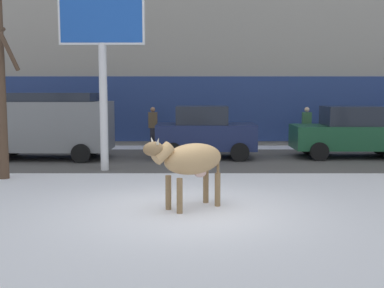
{
  "coord_description": "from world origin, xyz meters",
  "views": [
    {
      "loc": [
        0.14,
        -9.52,
        2.42
      ],
      "look_at": [
        0.08,
        2.17,
        1.1
      ],
      "focal_mm": 44.79,
      "sensor_mm": 36.0,
      "label": 1
    }
  ],
  "objects_px": {
    "car_grey_van": "(48,124)",
    "bare_tree_left_lot": "(2,81)",
    "cow_tan": "(193,161)",
    "pedestrian_near_billboard": "(155,128)",
    "car_darkgreen_sedan": "(354,132)",
    "billboard": "(104,25)",
    "pedestrian_by_cars": "(309,128)",
    "car_navy_hatchback": "(207,132)"
  },
  "relations": [
    {
      "from": "car_darkgreen_sedan",
      "to": "car_grey_van",
      "type": "bearing_deg",
      "value": -178.09
    },
    {
      "from": "pedestrian_near_billboard",
      "to": "pedestrian_by_cars",
      "type": "xyz_separation_m",
      "value": [
        6.27,
        0.0,
        0.0
      ]
    },
    {
      "from": "car_grey_van",
      "to": "bare_tree_left_lot",
      "type": "distance_m",
      "value": 4.03
    },
    {
      "from": "car_grey_van",
      "to": "car_darkgreen_sedan",
      "type": "relative_size",
      "value": 1.1
    },
    {
      "from": "car_grey_van",
      "to": "car_navy_hatchback",
      "type": "height_order",
      "value": "car_grey_van"
    },
    {
      "from": "car_darkgreen_sedan",
      "to": "bare_tree_left_lot",
      "type": "height_order",
      "value": "bare_tree_left_lot"
    },
    {
      "from": "car_darkgreen_sedan",
      "to": "pedestrian_near_billboard",
      "type": "height_order",
      "value": "car_darkgreen_sedan"
    },
    {
      "from": "cow_tan",
      "to": "billboard",
      "type": "bearing_deg",
      "value": 119.22
    },
    {
      "from": "car_darkgreen_sedan",
      "to": "pedestrian_by_cars",
      "type": "distance_m",
      "value": 2.57
    },
    {
      "from": "billboard",
      "to": "car_navy_hatchback",
      "type": "xyz_separation_m",
      "value": [
        3.11,
        2.66,
        -3.39
      ]
    },
    {
      "from": "car_darkgreen_sedan",
      "to": "billboard",
      "type": "bearing_deg",
      "value": -161.53
    },
    {
      "from": "billboard",
      "to": "pedestrian_by_cars",
      "type": "height_order",
      "value": "billboard"
    },
    {
      "from": "billboard",
      "to": "bare_tree_left_lot",
      "type": "height_order",
      "value": "billboard"
    },
    {
      "from": "car_navy_hatchback",
      "to": "car_darkgreen_sedan",
      "type": "relative_size",
      "value": 0.83
    },
    {
      "from": "cow_tan",
      "to": "billboard",
      "type": "xyz_separation_m",
      "value": [
        -2.62,
        4.68,
        3.32
      ]
    },
    {
      "from": "pedestrian_near_billboard",
      "to": "car_navy_hatchback",
      "type": "bearing_deg",
      "value": -50.4
    },
    {
      "from": "pedestrian_near_billboard",
      "to": "billboard",
      "type": "bearing_deg",
      "value": -101.56
    },
    {
      "from": "billboard",
      "to": "car_darkgreen_sedan",
      "type": "distance_m",
      "value": 9.48
    },
    {
      "from": "billboard",
      "to": "car_darkgreen_sedan",
      "type": "xyz_separation_m",
      "value": [
        8.39,
        2.8,
        -3.41
      ]
    },
    {
      "from": "car_navy_hatchback",
      "to": "pedestrian_near_billboard",
      "type": "xyz_separation_m",
      "value": [
        -2.06,
        2.49,
        -0.05
      ]
    },
    {
      "from": "car_darkgreen_sedan",
      "to": "car_navy_hatchback",
      "type": "bearing_deg",
      "value": -178.41
    },
    {
      "from": "cow_tan",
      "to": "bare_tree_left_lot",
      "type": "bearing_deg",
      "value": 147.07
    },
    {
      "from": "bare_tree_left_lot",
      "to": "car_navy_hatchback",
      "type": "bearing_deg",
      "value": 35.21
    },
    {
      "from": "car_navy_hatchback",
      "to": "pedestrian_near_billboard",
      "type": "height_order",
      "value": "car_navy_hatchback"
    },
    {
      "from": "pedestrian_near_billboard",
      "to": "pedestrian_by_cars",
      "type": "relative_size",
      "value": 1.0
    },
    {
      "from": "bare_tree_left_lot",
      "to": "cow_tan",
      "type": "bearing_deg",
      "value": -32.93
    },
    {
      "from": "cow_tan",
      "to": "billboard",
      "type": "distance_m",
      "value": 6.31
    },
    {
      "from": "car_grey_van",
      "to": "pedestrian_near_billboard",
      "type": "relative_size",
      "value": 2.67
    },
    {
      "from": "cow_tan",
      "to": "billboard",
      "type": "relative_size",
      "value": 0.32
    },
    {
      "from": "cow_tan",
      "to": "pedestrian_by_cars",
      "type": "xyz_separation_m",
      "value": [
        4.71,
        9.83,
        -0.11
      ]
    },
    {
      "from": "car_darkgreen_sedan",
      "to": "pedestrian_near_billboard",
      "type": "distance_m",
      "value": 7.7
    },
    {
      "from": "cow_tan",
      "to": "car_darkgreen_sedan",
      "type": "distance_m",
      "value": 9.45
    },
    {
      "from": "car_navy_hatchback",
      "to": "car_darkgreen_sedan",
      "type": "xyz_separation_m",
      "value": [
        5.28,
        0.15,
        -0.02
      ]
    },
    {
      "from": "bare_tree_left_lot",
      "to": "pedestrian_near_billboard",
      "type": "bearing_deg",
      "value": 60.96
    },
    {
      "from": "cow_tan",
      "to": "pedestrian_near_billboard",
      "type": "bearing_deg",
      "value": 99.05
    },
    {
      "from": "car_darkgreen_sedan",
      "to": "bare_tree_left_lot",
      "type": "relative_size",
      "value": 0.85
    },
    {
      "from": "cow_tan",
      "to": "car_grey_van",
      "type": "distance_m",
      "value": 8.78
    },
    {
      "from": "pedestrian_near_billboard",
      "to": "bare_tree_left_lot",
      "type": "bearing_deg",
      "value": -119.04
    },
    {
      "from": "car_grey_van",
      "to": "pedestrian_near_billboard",
      "type": "bearing_deg",
      "value": 37.23
    },
    {
      "from": "car_grey_van",
      "to": "bare_tree_left_lot",
      "type": "relative_size",
      "value": 0.93
    },
    {
      "from": "pedestrian_near_billboard",
      "to": "bare_tree_left_lot",
      "type": "distance_m",
      "value": 7.62
    },
    {
      "from": "car_grey_van",
      "to": "pedestrian_by_cars",
      "type": "distance_m",
      "value": 10.2
    }
  ]
}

